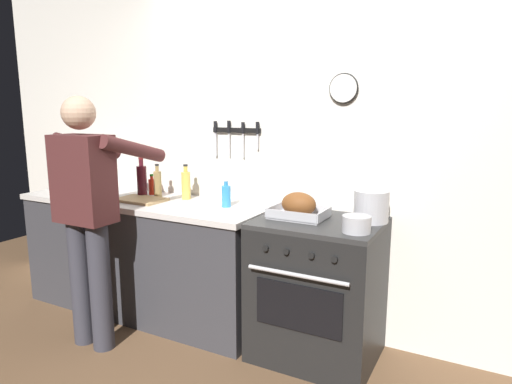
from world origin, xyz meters
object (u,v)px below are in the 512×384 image
roasting_pan (299,207)px  saucepan (356,224)px  bottle_hot_sauce (152,186)px  stock_pot (371,206)px  cutting_board (141,200)px  bottle_vinegar (158,183)px  bottle_cooking_oil (186,185)px  bottle_wine_red (142,180)px  bottle_dish_soap (226,195)px  stove (317,289)px  person_cook (88,207)px

roasting_pan → saucepan: (0.42, -0.16, -0.02)m
bottle_hot_sauce → stock_pot: bearing=-1.7°
roasting_pan → cutting_board: 1.25m
cutting_board → bottle_vinegar: bearing=86.3°
bottle_hot_sauce → bottle_cooking_oil: size_ratio=0.62×
stock_pot → cutting_board: 1.69m
saucepan → bottle_wine_red: bottle_wine_red is taller
stock_pot → cutting_board: (-1.67, -0.19, -0.09)m
cutting_board → bottle_cooking_oil: size_ratio=1.35×
bottle_hot_sauce → bottle_vinegar: bearing=-28.1°
saucepan → bottle_dish_soap: size_ratio=0.81×
bottle_hot_sauce → stove: bearing=-6.7°
saucepan → cutting_board: (-1.66, 0.09, -0.04)m
cutting_board → bottle_cooking_oil: 0.35m
saucepan → bottle_wine_red: (-1.76, 0.22, 0.08)m
cutting_board → bottle_dish_soap: 0.69m
person_cook → bottle_dish_soap: 0.92m
bottle_vinegar → bottle_cooking_oil: size_ratio=0.97×
stove → bottle_vinegar: (-1.37, 0.11, 0.56)m
stove → bottle_cooking_oil: (-1.13, 0.15, 0.56)m
stock_pot → bottle_vinegar: bearing=-179.8°
stove → cutting_board: (-1.38, -0.07, 0.46)m
cutting_board → bottle_hot_sauce: 0.27m
bottle_dish_soap → bottle_vinegar: bearing=175.5°
cutting_board → bottle_dish_soap: (0.67, 0.13, 0.07)m
stock_pot → bottle_hot_sauce: size_ratio=1.27×
bottle_dish_soap → bottle_cooking_oil: bearing=167.8°
person_cook → stove: bearing=-60.8°
bottle_wine_red → bottle_hot_sauce: (0.00, 0.11, -0.06)m
bottle_wine_red → bottle_dish_soap: (0.77, 0.00, -0.05)m
saucepan → bottle_vinegar: size_ratio=0.62×
saucepan → stock_pot: bearing=87.7°
stock_pot → cutting_board: stock_pot is taller
person_cook → saucepan: bearing=-69.2°
cutting_board → bottle_dish_soap: size_ratio=1.82×
roasting_pan → bottle_wine_red: size_ratio=1.14×
stove → person_cook: 1.57m
roasting_pan → cutting_board: bearing=-176.7°
stock_pot → bottle_dish_soap: bottle_dish_soap is taller
saucepan → bottle_hot_sauce: size_ratio=0.98×
stove → roasting_pan: roasting_pan is taller
roasting_pan → saucepan: 0.45m
stove → bottle_wine_red: 1.59m
bottle_dish_soap → saucepan: bearing=-12.4°
stock_pot → stove: bearing=-157.4°
person_cook → bottle_cooking_oil: bearing=-12.2°
stove → bottle_dish_soap: size_ratio=4.54×
person_cook → bottle_hot_sauce: size_ratio=10.07×
person_cook → cutting_board: 0.50m
roasting_pan → bottle_dish_soap: bearing=174.0°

